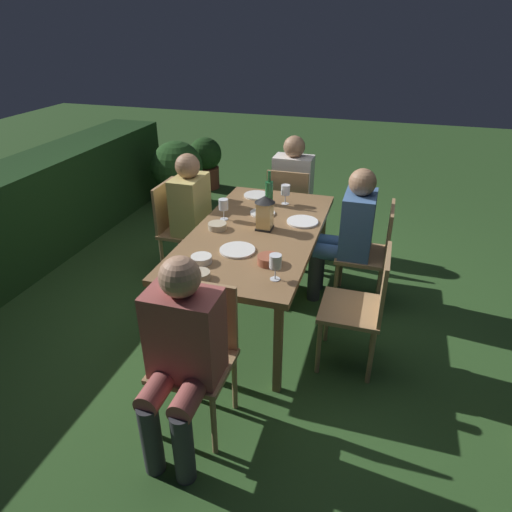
{
  "coord_description": "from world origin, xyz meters",
  "views": [
    {
      "loc": [
        -2.96,
        -0.89,
        2.16
      ],
      "look_at": [
        0.0,
        0.0,
        0.51
      ],
      "focal_mm": 31.7,
      "sensor_mm": 36.0,
      "label": 1
    }
  ],
  "objects_px": {
    "person_in_blue": "(349,230)",
    "chair_head_far": "(289,206)",
    "chair_side_left_a": "(363,304)",
    "dining_table": "(256,237)",
    "plate_b": "(302,222)",
    "person_in_mustard": "(198,212)",
    "bowl_olives": "(217,226)",
    "chair_side_left_b": "(371,250)",
    "person_in_cream": "(294,185)",
    "wine_glass_a": "(275,263)",
    "plate_c": "(263,213)",
    "plate_a": "(237,250)",
    "potted_plant_by_hedge": "(177,169)",
    "green_bottle_on_table": "(269,192)",
    "chair_side_right_b": "(179,225)",
    "bowl_bread": "(200,275)",
    "potted_plant_corner": "(206,161)",
    "lantern_centerpiece": "(265,211)",
    "plate_d": "(257,195)",
    "person_in_rust": "(181,351)",
    "bowl_salad": "(269,260)",
    "bowl_dip": "(201,259)",
    "wine_glass_b": "(224,206)",
    "wine_glass_c": "(285,191)",
    "chair_head_near": "(198,350)"
  },
  "relations": [
    {
      "from": "person_in_blue",
      "to": "chair_head_far",
      "type": "bearing_deg",
      "value": 41.58
    },
    {
      "from": "chair_side_left_a",
      "to": "dining_table",
      "type": "bearing_deg",
      "value": 64.73
    },
    {
      "from": "chair_head_far",
      "to": "plate_b",
      "type": "height_order",
      "value": "chair_head_far"
    },
    {
      "from": "dining_table",
      "to": "chair_head_far",
      "type": "distance_m",
      "value": 1.16
    },
    {
      "from": "chair_side_left_a",
      "to": "person_in_mustard",
      "type": "xyz_separation_m",
      "value": [
        0.8,
        1.51,
        0.15
      ]
    },
    {
      "from": "chair_head_far",
      "to": "bowl_olives",
      "type": "distance_m",
      "value": 1.26
    },
    {
      "from": "chair_side_left_b",
      "to": "person_in_cream",
      "type": "distance_m",
      "value": 1.27
    },
    {
      "from": "person_in_cream",
      "to": "person_in_blue",
      "type": "bearing_deg",
      "value": -144.94
    },
    {
      "from": "plate_b",
      "to": "wine_glass_a",
      "type": "bearing_deg",
      "value": -179.18
    },
    {
      "from": "chair_head_far",
      "to": "plate_c",
      "type": "distance_m",
      "value": 0.85
    },
    {
      "from": "plate_a",
      "to": "potted_plant_by_hedge",
      "type": "relative_size",
      "value": 0.29
    },
    {
      "from": "green_bottle_on_table",
      "to": "wine_glass_a",
      "type": "xyz_separation_m",
      "value": [
        -1.2,
        -0.37,
        0.01
      ]
    },
    {
      "from": "plate_c",
      "to": "chair_side_left_a",
      "type": "bearing_deg",
      "value": -129.14
    },
    {
      "from": "chair_side_right_b",
      "to": "bowl_bread",
      "type": "xyz_separation_m",
      "value": [
        -1.17,
        -0.72,
        0.26
      ]
    },
    {
      "from": "chair_head_far",
      "to": "bowl_bread",
      "type": "height_order",
      "value": "chair_head_far"
    },
    {
      "from": "plate_b",
      "to": "potted_plant_corner",
      "type": "bearing_deg",
      "value": 37.0
    },
    {
      "from": "person_in_cream",
      "to": "lantern_centerpiece",
      "type": "bearing_deg",
      "value": -177.61
    },
    {
      "from": "chair_side_left_b",
      "to": "potted_plant_corner",
      "type": "distance_m",
      "value": 3.32
    },
    {
      "from": "plate_d",
      "to": "potted_plant_by_hedge",
      "type": "bearing_deg",
      "value": 49.24
    },
    {
      "from": "person_in_rust",
      "to": "bowl_salad",
      "type": "bearing_deg",
      "value": -14.59
    },
    {
      "from": "chair_side_right_b",
      "to": "potted_plant_by_hedge",
      "type": "distance_m",
      "value": 1.65
    },
    {
      "from": "lantern_centerpiece",
      "to": "bowl_olives",
      "type": "bearing_deg",
      "value": 106.98
    },
    {
      "from": "person_in_mustard",
      "to": "plate_d",
      "type": "xyz_separation_m",
      "value": [
        0.3,
        -0.45,
        0.09
      ]
    },
    {
      "from": "bowl_salad",
      "to": "person_in_blue",
      "type": "bearing_deg",
      "value": -26.32
    },
    {
      "from": "dining_table",
      "to": "chair_side_right_b",
      "type": "distance_m",
      "value": 0.96
    },
    {
      "from": "person_in_mustard",
      "to": "plate_c",
      "type": "xyz_separation_m",
      "value": [
        -0.08,
        -0.61,
        0.09
      ]
    },
    {
      "from": "green_bottle_on_table",
      "to": "plate_a",
      "type": "height_order",
      "value": "green_bottle_on_table"
    },
    {
      "from": "person_in_rust",
      "to": "green_bottle_on_table",
      "type": "relative_size",
      "value": 3.96
    },
    {
      "from": "person_in_blue",
      "to": "potted_plant_corner",
      "type": "height_order",
      "value": "person_in_blue"
    },
    {
      "from": "person_in_mustard",
      "to": "bowl_olives",
      "type": "relative_size",
      "value": 8.16
    },
    {
      "from": "green_bottle_on_table",
      "to": "lantern_centerpiece",
      "type": "bearing_deg",
      "value": -168.33
    },
    {
      "from": "plate_c",
      "to": "bowl_bread",
      "type": "bearing_deg",
      "value": 175.47
    },
    {
      "from": "wine_glass_a",
      "to": "potted_plant_by_hedge",
      "type": "height_order",
      "value": "wine_glass_a"
    },
    {
      "from": "chair_side_right_b",
      "to": "bowl_dip",
      "type": "relative_size",
      "value": 6.32
    },
    {
      "from": "dining_table",
      "to": "chair_side_left_a",
      "type": "xyz_separation_m",
      "value": [
        -0.4,
        -0.85,
        -0.19
      ]
    },
    {
      "from": "green_bottle_on_table",
      "to": "bowl_dip",
      "type": "distance_m",
      "value": 1.14
    },
    {
      "from": "bowl_olives",
      "to": "bowl_bread",
      "type": "relative_size",
      "value": 1.1
    },
    {
      "from": "wine_glass_a",
      "to": "plate_b",
      "type": "xyz_separation_m",
      "value": [
        0.9,
        0.01,
        -0.11
      ]
    },
    {
      "from": "bowl_dip",
      "to": "person_in_mustard",
      "type": "bearing_deg",
      "value": 25.02
    },
    {
      "from": "dining_table",
      "to": "wine_glass_b",
      "type": "relative_size",
      "value": 10.58
    },
    {
      "from": "plate_c",
      "to": "chair_head_far",
      "type": "bearing_deg",
      "value": -2.96
    },
    {
      "from": "chair_side_left_a",
      "to": "wine_glass_a",
      "type": "xyz_separation_m",
      "value": [
        -0.24,
        0.53,
        0.36
      ]
    },
    {
      "from": "person_in_blue",
      "to": "wine_glass_c",
      "type": "distance_m",
      "value": 0.64
    },
    {
      "from": "plate_d",
      "to": "chair_head_near",
      "type": "bearing_deg",
      "value": -173.63
    },
    {
      "from": "chair_side_right_b",
      "to": "plate_b",
      "type": "bearing_deg",
      "value": -97.53
    },
    {
      "from": "wine_glass_c",
      "to": "person_in_cream",
      "type": "bearing_deg",
      "value": 6.29
    },
    {
      "from": "dining_table",
      "to": "bowl_dip",
      "type": "xyz_separation_m",
      "value": [
        -0.58,
        0.2,
        0.08
      ]
    },
    {
      "from": "green_bottle_on_table",
      "to": "potted_plant_by_hedge",
      "type": "height_order",
      "value": "green_bottle_on_table"
    },
    {
      "from": "chair_side_left_a",
      "to": "wine_glass_b",
      "type": "height_order",
      "value": "wine_glass_b"
    },
    {
      "from": "chair_side_left_a",
      "to": "person_in_rust",
      "type": "height_order",
      "value": "person_in_rust"
    }
  ]
}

